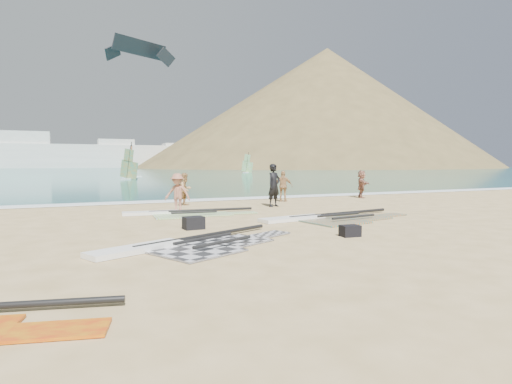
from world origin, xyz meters
name	(u,v)px	position (x,y,z in m)	size (l,w,h in m)	color
ground	(347,238)	(0.00, 0.00, 0.00)	(300.00, 300.00, 0.00)	tan
sea	(89,169)	(0.00, 132.00, 0.00)	(300.00, 240.00, 0.06)	#0B3F51
surf_line	(207,200)	(0.00, 12.30, 0.00)	(300.00, 1.20, 0.04)	white
far_town	(35,155)	(-15.72, 150.00, 4.49)	(160.00, 8.00, 12.00)	white
headland_main	(326,167)	(85.00, 130.00, 0.00)	(143.00, 143.00, 45.00)	olive
headland_minor	(381,167)	(120.00, 140.00, 0.00)	(70.00, 70.00, 28.00)	olive
rig_grey	(188,245)	(-4.18, 0.55, 0.05)	(5.50, 3.51, 0.20)	#272629
rig_green	(180,214)	(-2.82, 6.78, 0.05)	(5.15, 2.22, 0.20)	#70B231
rig_orange	(327,218)	(1.57, 3.32, 0.05)	(5.92, 2.69, 0.20)	orange
gear_bag_near	(194,223)	(-3.29, 3.18, 0.19)	(0.60, 0.43, 0.38)	black
gear_bag_far	(350,231)	(0.24, 0.21, 0.15)	(0.51, 0.36, 0.31)	black
person_wetsuit	(274,185)	(1.83, 8.02, 0.97)	(0.71, 0.46, 1.94)	black
beachgoer_left	(185,189)	(-1.70, 10.18, 0.76)	(0.74, 0.57, 1.51)	tan
beachgoer_mid	(177,193)	(-2.74, 7.42, 0.79)	(1.02, 0.59, 1.58)	#AA684F
beachgoer_back	(283,186)	(3.36, 10.03, 0.79)	(0.93, 0.39, 1.59)	tan
beachgoer_right	(362,184)	(8.48, 10.29, 0.78)	(1.45, 0.46, 1.56)	#9D654F
windsurfer_left	(129,169)	(-0.10, 41.27, 1.19)	(2.04, 2.02, 3.96)	white
windsurfer_centre	(132,167)	(1.37, 49.17, 1.35)	(2.67, 3.10, 4.70)	white
windsurfer_right	(247,167)	(24.36, 64.39, 1.18)	(2.14, 2.24, 3.92)	white
kitesurf_kite	(140,50)	(0.61, 36.43, 13.52)	(6.62, 3.86, 2.42)	black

